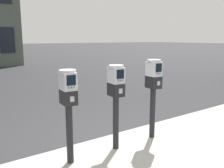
{
  "coord_description": "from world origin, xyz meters",
  "views": [
    {
      "loc": [
        -2.13,
        -3.12,
        1.8
      ],
      "look_at": [
        -0.07,
        -0.18,
        1.12
      ],
      "focal_mm": 39.42,
      "sensor_mm": 36.0,
      "label": 1
    }
  ],
  "objects": [
    {
      "name": "parking_meter_near_kerb",
      "position": [
        -0.82,
        -0.28,
        1.01
      ],
      "size": [
        0.23,
        0.26,
        1.26
      ],
      "rotation": [
        0.0,
        0.0,
        -1.64
      ],
      "color": "black",
      "rests_on": "sidewalk_slab"
    },
    {
      "name": "parking_meter_twin_adjacent",
      "position": [
        -0.07,
        -0.28,
        1.02
      ],
      "size": [
        0.23,
        0.26,
        1.27
      ],
      "rotation": [
        0.0,
        0.0,
        -1.64
      ],
      "color": "black",
      "rests_on": "sidewalk_slab"
    },
    {
      "name": "parking_meter_end_of_row",
      "position": [
        0.69,
        -0.28,
        1.05
      ],
      "size": [
        0.23,
        0.26,
        1.32
      ],
      "rotation": [
        0.0,
        0.0,
        -1.64
      ],
      "color": "black",
      "rests_on": "sidewalk_slab"
    },
    {
      "name": "ground_plane",
      "position": [
        0.0,
        0.0,
        0.0
      ],
      "size": [
        160.0,
        160.0,
        0.0
      ],
      "primitive_type": "plane",
      "color": "#28282B"
    }
  ]
}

